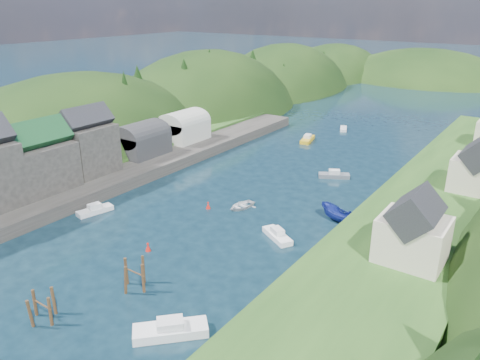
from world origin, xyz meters
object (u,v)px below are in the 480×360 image
Objects in this scene: piling_cluster_near at (43,309)px; channel_buoy_near at (148,247)px; channel_buoy_far at (208,206)px; piling_cluster_far at (135,277)px.

piling_cluster_near is 15.56m from channel_buoy_near.
channel_buoy_far is (-1.79, 14.20, 0.00)m from channel_buoy_near.
piling_cluster_far is at bearing -54.18° from channel_buoy_near.
piling_cluster_far reaches higher than piling_cluster_near.
piling_cluster_far reaches higher than channel_buoy_near.
channel_buoy_near is 14.32m from channel_buoy_far.
piling_cluster_near reaches higher than channel_buoy_far.
piling_cluster_far is at bearing 70.13° from piling_cluster_near.
piling_cluster_far reaches higher than channel_buoy_far.
channel_buoy_near is (-4.71, 6.53, -0.89)m from piling_cluster_far.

